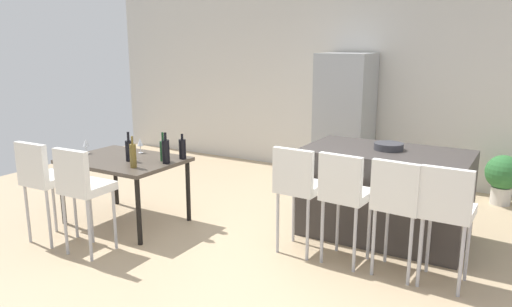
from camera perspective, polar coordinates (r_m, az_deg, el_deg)
The scene contains 20 objects.
ground_plane at distance 5.02m, azimuth 4.85°, elevation -10.60°, with size 10.00×10.00×0.00m, color tan.
back_wall at distance 7.35m, azimuth 15.06°, elevation 8.24°, with size 10.00×0.12×2.90m, color beige.
kitchen_island at distance 5.27m, azimuth 14.74°, elevation -4.52°, with size 1.64×0.95×0.92m, color #383330.
bar_chair_left at distance 4.62m, azimuth 4.92°, elevation -3.50°, with size 0.41×0.41×1.05m.
bar_chair_middle at distance 4.45m, azimuth 10.30°, elevation -4.31°, with size 0.43×0.43×1.05m.
bar_chair_right at distance 4.32m, azimuth 16.26°, elevation -5.17°, with size 0.43×0.43×1.05m.
bar_chair_far at distance 4.25m, azimuth 21.36°, elevation -5.86°, with size 0.41×0.41×1.05m.
dining_table at distance 5.60m, azimuth -15.12°, elevation -1.25°, with size 1.26×0.91×0.74m.
dining_chair_near at distance 5.30m, azimuth -23.62°, elevation -2.41°, with size 0.41×0.41×1.05m.
dining_chair_far at distance 4.86m, azimuth -19.64°, elevation -3.40°, with size 0.41×0.41×1.05m.
wine_bottle_right at distance 5.13m, azimuth -14.15°, elevation -0.21°, with size 0.07×0.07×0.33m.
wine_bottle_near at distance 5.36m, azimuth -10.78°, elevation 0.37°, with size 0.07×0.07×0.31m.
wine_bottle_inner at distance 5.41m, azimuth -8.57°, elevation 0.55°, with size 0.08×0.08×0.28m.
wine_bottle_end at distance 5.23m, azimuth -10.47°, elevation 0.27°, with size 0.08×0.08×0.33m.
wine_bottle_corner at distance 5.43m, azimuth -14.60°, elevation 0.38°, with size 0.08×0.08×0.32m.
wine_glass_left at distance 5.94m, azimuth -19.24°, elevation 1.18°, with size 0.07×0.07×0.17m.
wine_glass_middle at distance 5.79m, azimuth -13.36°, elevation 1.27°, with size 0.07×0.07×0.17m.
refrigerator at distance 7.13m, azimuth 10.29°, elevation 4.05°, with size 0.72×0.68×1.84m, color #939699.
fruit_bowl at distance 5.17m, azimuth 15.21°, elevation 0.81°, with size 0.30×0.30×0.07m, color #333338.
potted_plant at distance 6.82m, azimuth 26.85°, elevation -2.30°, with size 0.43×0.43×0.63m.
Camera 1 is at (1.97, -4.16, 2.01)m, focal length 34.30 mm.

